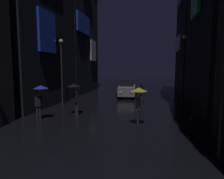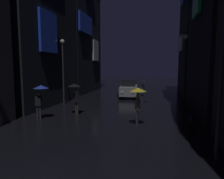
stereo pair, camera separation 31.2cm
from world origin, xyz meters
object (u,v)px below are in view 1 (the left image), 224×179
Objects in this scene: pedestrian_midstreet_centre_blue at (40,93)px; streetlamp_right_far at (183,62)px; pedestrian_near_crossing_black at (75,90)px; pedestrian_foreground_left_black at (142,85)px; streetlamp_left_far at (62,64)px; pedestrian_far_right_yellow at (139,96)px; bicycle_parked_at_storefront at (192,124)px; car_distant at (127,89)px.

pedestrian_midstreet_centre_blue is 0.37× the size of streetlamp_right_far.
pedestrian_midstreet_centre_blue is (-1.59, -1.58, 0.00)m from pedestrian_near_crossing_black.
pedestrian_foreground_left_black is 7.19m from streetlamp_left_far.
pedestrian_midstreet_centre_blue is 11.07m from streetlamp_right_far.
pedestrian_far_right_yellow is at bearing -36.10° from streetlamp_left_far.
streetlamp_right_far is (9.08, 6.04, 1.92)m from pedestrian_midstreet_centre_blue.
streetlamp_left_far is (-6.89, 5.03, 1.80)m from pedestrian_far_right_yellow.
streetlamp_right_far is (0.40, 6.59, 3.20)m from bicycle_parked_at_storefront.
pedestrian_midstreet_centre_blue is at bearing -79.46° from streetlamp_left_far.
car_distant is at bearing 113.29° from bicycle_parked_at_storefront.
streetlamp_right_far is at bearing 33.62° from pedestrian_midstreet_centre_blue.
pedestrian_foreground_left_black is 0.50× the size of car_distant.
streetlamp_right_far is (3.32, -0.90, 1.92)m from pedestrian_foreground_left_black.
pedestrian_near_crossing_black is at bearing 44.82° from pedestrian_midstreet_centre_blue.
car_distant is at bearing 68.76° from pedestrian_midstreet_centre_blue.
streetlamp_right_far reaches higher than pedestrian_near_crossing_black.
pedestrian_near_crossing_black is 7.51m from bicycle_parked_at_storefront.
bicycle_parked_at_storefront is at bearing -3.66° from pedestrian_midstreet_centre_blue.
bicycle_parked_at_storefront is (2.70, -0.48, -1.28)m from pedestrian_far_right_yellow.
streetlamp_right_far is at bearing -15.08° from pedestrian_foreground_left_black.
car_distant is (-1.97, 10.37, -0.74)m from pedestrian_far_right_yellow.
pedestrian_near_crossing_black is 2.25m from pedestrian_midstreet_centre_blue.
pedestrian_foreground_left_black is at bearing -62.49° from car_distant.
pedestrian_midstreet_centre_blue and pedestrian_foreground_left_black have the same top height.
pedestrian_near_crossing_black is at bearing 159.23° from pedestrian_far_right_yellow.
streetlamp_left_far reaches higher than pedestrian_near_crossing_black.
pedestrian_far_right_yellow is at bearing -88.24° from pedestrian_foreground_left_black.
pedestrian_near_crossing_black reaches higher than bicycle_parked_at_storefront.
streetlamp_right_far is at bearing 6.20° from streetlamp_left_far.
streetlamp_left_far is (-9.60, 5.51, 3.08)m from bicycle_parked_at_storefront.
pedestrian_foreground_left_black is (5.76, 6.93, 0.00)m from pedestrian_midstreet_centre_blue.
pedestrian_midstreet_centre_blue is 0.50× the size of car_distant.
pedestrian_midstreet_centre_blue is at bearing -129.71° from pedestrian_foreground_left_black.
streetlamp_left_far is at bearing -173.80° from streetlamp_right_far.
streetlamp_left_far reaches higher than pedestrian_midstreet_centre_blue.
pedestrian_far_right_yellow is 0.37× the size of streetlamp_right_far.
bicycle_parked_at_storefront is at bearing -29.85° from streetlamp_left_far.
pedestrian_near_crossing_black is at bearing -127.89° from pedestrian_foreground_left_black.
streetlamp_left_far is at bearing -163.47° from pedestrian_foreground_left_black.
car_distant is (-4.67, 10.85, 0.54)m from bicycle_parked_at_storefront.
car_distant is 0.77× the size of streetlamp_left_far.
car_distant is at bearing 139.98° from streetlamp_right_far.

